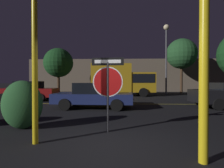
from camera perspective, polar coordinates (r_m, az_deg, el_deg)
The scene contains 13 objects.
ground_plane at distance 4.03m, azimuth -0.82°, elevation -20.40°, with size 260.00×260.00×0.00m, color black.
road_center_stripe at distance 11.37m, azimuth 1.10°, elevation -6.50°, with size 38.21×0.12×0.01m, color gold.
stop_sign at distance 5.01m, azimuth -1.41°, elevation 1.07°, with size 0.92×0.08×2.14m.
yellow_pole_left at distance 4.46m, azimuth -23.87°, elevation 3.50°, with size 0.13×0.13×3.34m, color yellow.
yellow_pole_right at distance 3.52m, azimuth 27.81°, elevation 4.98°, with size 0.16×0.16×3.44m, color yellow.
hedge_bush_1 at distance 6.09m, azimuth -27.23°, elevation -5.99°, with size 1.22×0.95×1.49m, color #285B2D.
passing_car_1 at distance 14.86m, azimuth -25.82°, elevation -2.04°, with size 4.50×1.85×1.47m.
passing_car_2 at distance 9.63m, azimuth -6.16°, elevation -3.75°, with size 4.37×2.18×1.38m.
delivery_truck at distance 17.63m, azimuth 3.36°, elevation 1.49°, with size 6.31×2.72×3.18m.
street_lamp at distance 18.55m, azimuth 17.31°, elevation 12.03°, with size 0.55×0.55×7.11m.
tree_0 at distance 21.98m, azimuth -17.08°, elevation 6.61°, with size 3.48×3.48×5.43m.
tree_2 at distance 23.85m, azimuth 21.75°, elevation 9.10°, with size 3.76×3.76×6.81m.
building_backdrop at distance 26.38m, azimuth 4.54°, elevation 2.74°, with size 27.98×3.29×4.65m, color #6B5B4C.
Camera 1 is at (0.19, -3.75, 1.46)m, focal length 28.00 mm.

